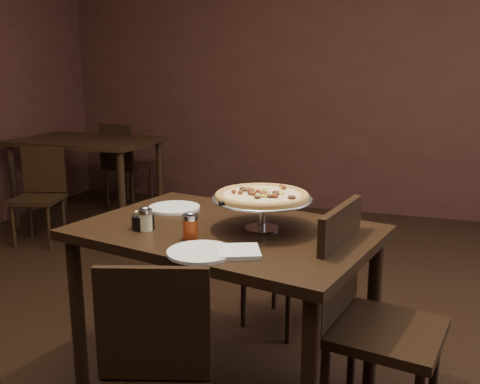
% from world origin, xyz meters
% --- Properties ---
extents(room, '(6.04, 7.04, 2.84)m').
position_xyz_m(room, '(0.06, 0.03, 1.40)').
color(room, black).
rests_on(room, ground).
extents(dining_table, '(1.42, 1.10, 0.79)m').
position_xyz_m(dining_table, '(0.04, 0.08, 0.69)').
color(dining_table, black).
rests_on(dining_table, ground).
extents(background_table, '(1.30, 0.87, 0.81)m').
position_xyz_m(background_table, '(-2.20, 2.34, 0.70)').
color(background_table, black).
rests_on(background_table, ground).
extents(pizza_stand, '(0.44, 0.44, 0.18)m').
position_xyz_m(pizza_stand, '(0.20, 0.11, 0.94)').
color(pizza_stand, '#B6B5BD').
rests_on(pizza_stand, dining_table).
extents(parmesan_shaker, '(0.06, 0.06, 0.11)m').
position_xyz_m(parmesan_shaker, '(-0.27, -0.07, 0.84)').
color(parmesan_shaker, beige).
rests_on(parmesan_shaker, dining_table).
extents(pepper_flake_shaker, '(0.07, 0.07, 0.11)m').
position_xyz_m(pepper_flake_shaker, '(-0.04, -0.11, 0.85)').
color(pepper_flake_shaker, maroon).
rests_on(pepper_flake_shaker, dining_table).
extents(packet_caddy, '(0.10, 0.10, 0.08)m').
position_xyz_m(packet_caddy, '(-0.30, -0.05, 0.83)').
color(packet_caddy, black).
rests_on(packet_caddy, dining_table).
extents(napkin_stack, '(0.21, 0.21, 0.02)m').
position_xyz_m(napkin_stack, '(0.20, -0.22, 0.80)').
color(napkin_stack, silver).
rests_on(napkin_stack, dining_table).
extents(plate_left, '(0.25, 0.25, 0.01)m').
position_xyz_m(plate_left, '(-0.31, 0.30, 0.80)').
color(plate_left, white).
rests_on(plate_left, dining_table).
extents(plate_near, '(0.26, 0.26, 0.01)m').
position_xyz_m(plate_near, '(0.07, -0.27, 0.80)').
color(plate_near, white).
rests_on(plate_near, dining_table).
extents(serving_spatula, '(0.17, 0.17, 0.02)m').
position_xyz_m(serving_spatula, '(0.11, -0.02, 0.94)').
color(serving_spatula, '#B6B5BD').
rests_on(serving_spatula, pizza_stand).
extents(chair_far, '(0.49, 0.49, 0.82)m').
position_xyz_m(chair_far, '(0.10, 0.73, 0.45)').
color(chair_far, black).
rests_on(chair_far, ground).
extents(chair_side, '(0.51, 0.51, 0.94)m').
position_xyz_m(chair_side, '(0.67, 0.01, 0.52)').
color(chair_side, black).
rests_on(chair_side, ground).
extents(bg_chair_far, '(0.48, 0.48, 0.90)m').
position_xyz_m(bg_chair_far, '(-2.17, 2.95, 0.49)').
color(bg_chair_far, black).
rests_on(bg_chair_far, ground).
extents(bg_chair_near, '(0.46, 0.46, 0.81)m').
position_xyz_m(bg_chair_near, '(-2.23, 1.65, 0.44)').
color(bg_chair_near, black).
rests_on(bg_chair_near, ground).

